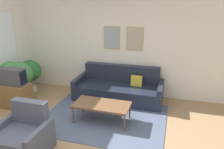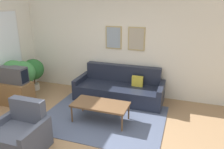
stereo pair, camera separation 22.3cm
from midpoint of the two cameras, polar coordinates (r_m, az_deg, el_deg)
area_rug at (r=4.95m, az=-3.43°, el=-11.30°), size 2.68×1.99×0.01m
wall_back at (r=5.98m, az=-1.94°, el=7.86°), size 8.00×0.09×2.70m
couch at (r=5.75m, az=0.70°, el=-3.70°), size 2.27×0.90×0.85m
coffee_table at (r=4.68m, az=-4.06°, el=-8.02°), size 1.19×0.59×0.41m
tv_stand at (r=5.92m, az=-25.27°, el=-4.92°), size 0.82×0.45×0.58m
tv at (r=5.75m, az=-25.92°, el=-0.44°), size 0.70×0.28×0.40m
armchair at (r=4.16m, az=-23.70°, el=-14.92°), size 0.84×0.76×0.86m
potted_plant_tall at (r=6.09m, az=-25.86°, el=-0.18°), size 0.64×0.64×1.05m
potted_plant_by_window at (r=6.59m, az=-21.47°, el=0.74°), size 0.60×0.60×0.92m
potted_plant_small at (r=6.14m, az=-23.75°, el=-0.18°), size 0.63×0.63×0.99m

